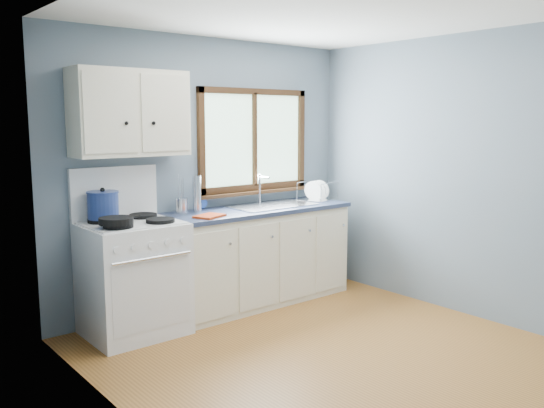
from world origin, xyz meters
TOP-DOWN VIEW (x-y plane):
  - floor at (0.00, 0.00)m, footprint 3.20×3.60m
  - ceiling at (0.00, 0.00)m, footprint 3.20×3.60m
  - wall_back at (0.00, 1.81)m, footprint 3.20×0.02m
  - wall_left at (-1.61, 0.00)m, footprint 0.02×3.60m
  - wall_right at (1.61, 0.00)m, footprint 0.02×3.60m
  - gas_range at (-0.95, 1.47)m, footprint 0.76×0.69m
  - base_cabinets at (0.36, 1.49)m, footprint 1.85×0.60m
  - countertop at (0.36, 1.49)m, footprint 1.89×0.64m
  - sink at (0.54, 1.49)m, footprint 0.84×0.46m
  - window at (0.54, 1.77)m, footprint 1.36×0.10m
  - upper_cabinets at (-0.85, 1.63)m, footprint 0.95×0.35m
  - skillet at (-1.14, 1.31)m, footprint 0.42×0.34m
  - stockpot at (-1.12, 1.61)m, footprint 0.32×0.32m
  - utensil_crock at (-0.37, 1.66)m, footprint 0.15×0.15m
  - thermos at (-0.23, 1.62)m, footprint 0.09×0.09m
  - soap_bottle at (-0.09, 1.74)m, footprint 0.11×0.11m
  - dish_towel at (-0.29, 1.33)m, footprint 0.30×0.26m
  - dish_rack at (1.15, 1.51)m, footprint 0.46×0.40m

SIDE VIEW (x-z plane):
  - floor at x=0.00m, z-range -0.02..0.00m
  - base_cabinets at x=0.36m, z-range -0.03..0.85m
  - gas_range at x=-0.95m, z-range -0.19..1.17m
  - sink at x=0.54m, z-range 0.64..1.08m
  - countertop at x=0.36m, z-range 0.88..0.92m
  - dish_towel at x=-0.29m, z-range 0.92..0.94m
  - dish_rack at x=1.15m, z-range 0.87..1.08m
  - skillet at x=-1.14m, z-range 0.96..1.01m
  - utensil_crock at x=-0.37m, z-range 0.82..1.17m
  - soap_bottle at x=-0.09m, z-range 0.92..1.20m
  - stockpot at x=-1.12m, z-range 0.95..1.20m
  - thermos at x=-0.23m, z-range 0.92..1.25m
  - wall_back at x=0.00m, z-range 0.00..2.50m
  - wall_left at x=-1.61m, z-range 0.00..2.50m
  - wall_right at x=1.61m, z-range 0.00..2.50m
  - window at x=0.54m, z-range 0.96..1.99m
  - upper_cabinets at x=-0.85m, z-range 1.45..2.15m
  - ceiling at x=0.00m, z-range 2.50..2.52m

